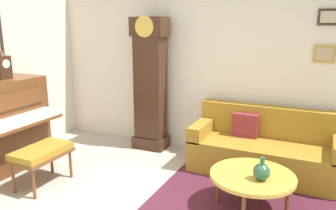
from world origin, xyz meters
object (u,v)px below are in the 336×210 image
grandfather_clock (150,88)px  coffee_table (252,177)px  mantel_clock (3,66)px  piano_bench (42,154)px  green_jug (262,172)px  couch (265,149)px

grandfather_clock → coffee_table: 2.25m
grandfather_clock → mantel_clock: (-1.41, -1.42, 0.42)m
piano_bench → green_jug: (2.50, 0.43, 0.08)m
mantel_clock → coffee_table: bearing=4.4°
coffee_table → green_jug: bearing=-42.3°
couch → mantel_clock: (-3.20, -1.27, 1.07)m
coffee_table → piano_bench: bearing=-167.7°
green_jug → grandfather_clock: bearing=146.7°
piano_bench → grandfather_clock: bearing=71.2°
couch → coffee_table: size_ratio=2.16×
coffee_table → green_jug: (0.10, -0.09, 0.12)m
piano_bench → couch: (2.37, 1.55, -0.09)m
piano_bench → green_jug: bearing=9.7°
couch → coffee_table: (0.03, -1.02, 0.06)m
mantel_clock → couch: bearing=21.7°
grandfather_clock → mantel_clock: grandfather_clock is taller
grandfather_clock → piano_bench: bearing=-108.8°
grandfather_clock → coffee_table: (1.82, -1.17, -0.59)m
coffee_table → mantel_clock: 3.40m
grandfather_clock → green_jug: 2.35m
mantel_clock → piano_bench: bearing=-18.0°
piano_bench → coffee_table: 2.46m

